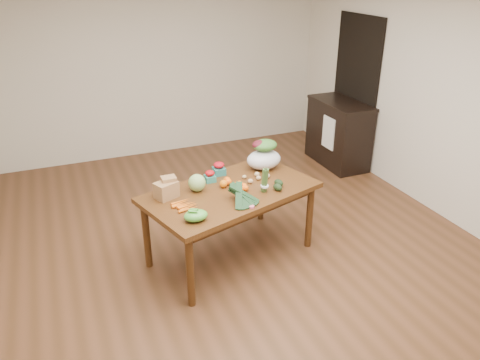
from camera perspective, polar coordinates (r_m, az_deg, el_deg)
name	(u,v)px	position (r m, az deg, el deg)	size (l,w,h in m)	color
floor	(237,246)	(5.02, -0.38, -8.09)	(6.00, 6.00, 0.00)	brown
room_walls	(237,125)	(4.42, -0.43, 6.69)	(5.02, 6.02, 2.70)	beige
dining_table	(231,224)	(4.68, -1.13, -5.34)	(1.64, 0.91, 0.75)	#553013
doorway_dark	(355,91)	(7.03, 13.81, 10.50)	(0.02, 1.00, 2.10)	black
cabinet	(338,133)	(6.99, 11.92, 5.62)	(0.52, 1.02, 0.94)	black
dish_towel	(328,133)	(6.73, 10.72, 5.67)	(0.02, 0.28, 0.45)	white
paper_bag	(166,188)	(4.37, -8.98, -1.01)	(0.27, 0.22, 0.19)	#9D6A46
cabbage	(197,183)	(4.47, -5.27, -0.34)	(0.17, 0.17, 0.17)	#94B367
strawberry_basket_a	(210,177)	(4.67, -3.69, 0.35)	(0.10, 0.10, 0.09)	red
strawberry_basket_b	(219,170)	(4.81, -2.58, 1.27)	(0.12, 0.12, 0.11)	red
orange_a	(223,184)	(4.54, -2.03, -0.46)	(0.08, 0.08, 0.08)	orange
orange_b	(227,180)	(4.61, -1.59, -0.04)	(0.07, 0.07, 0.07)	#DD4B0D
orange_c	(228,182)	(4.59, -1.45, -0.20)	(0.07, 0.07, 0.07)	orange
mandarin_cluster	(239,185)	(4.49, -0.07, -0.62)	(0.18, 0.18, 0.09)	orange
carrots	(185,205)	(4.23, -6.77, -3.05)	(0.22, 0.22, 0.03)	orange
snap_pea_bag	(196,216)	(3.99, -5.41, -4.33)	(0.21, 0.16, 0.09)	#53B33C
kale_bunch	(244,196)	(4.21, 0.55, -1.96)	(0.32, 0.40, 0.16)	black
asparagus_bundle	(265,180)	(4.41, 3.03, -0.02)	(0.08, 0.08, 0.25)	#547837
potato_a	(250,181)	(4.63, 1.27, -0.14)	(0.06, 0.05, 0.05)	tan
potato_b	(259,178)	(4.70, 2.27, 0.26)	(0.05, 0.05, 0.05)	tan
potato_c	(257,174)	(4.78, 2.09, 0.71)	(0.06, 0.05, 0.05)	tan
potato_d	(244,177)	(4.73, 0.53, 0.38)	(0.05, 0.04, 0.04)	tan
potato_e	(267,176)	(4.74, 3.34, 0.51)	(0.06, 0.05, 0.05)	tan
avocado_a	(278,187)	(4.49, 4.61, -0.89)	(0.07, 0.10, 0.07)	black
avocado_b	(279,183)	(4.58, 4.73, -0.35)	(0.07, 0.10, 0.07)	black
salad_bag	(264,156)	(4.92, 2.93, 2.96)	(0.37, 0.28, 0.29)	silver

